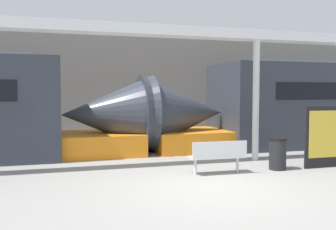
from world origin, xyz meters
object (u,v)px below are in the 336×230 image
object	(u,v)px
bench_near	(218,155)
trash_bin	(278,154)
support_column_near	(256,101)
poster_board	(325,137)

from	to	relation	value
bench_near	trash_bin	xyz separation A→B (m)	(1.74, 0.06, -0.07)
support_column_near	bench_near	bearing A→B (deg)	-141.81
poster_board	support_column_near	xyz separation A→B (m)	(-1.23, 1.56, 0.95)
poster_board	trash_bin	bearing A→B (deg)	174.33
bench_near	poster_board	xyz separation A→B (m)	(3.12, -0.07, 0.35)
poster_board	support_column_near	distance (m)	2.20
poster_board	support_column_near	bearing A→B (deg)	128.33
bench_near	support_column_near	size ratio (longest dim) A/B	0.40
trash_bin	support_column_near	bearing A→B (deg)	84.04
trash_bin	poster_board	xyz separation A→B (m)	(1.38, -0.14, 0.42)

